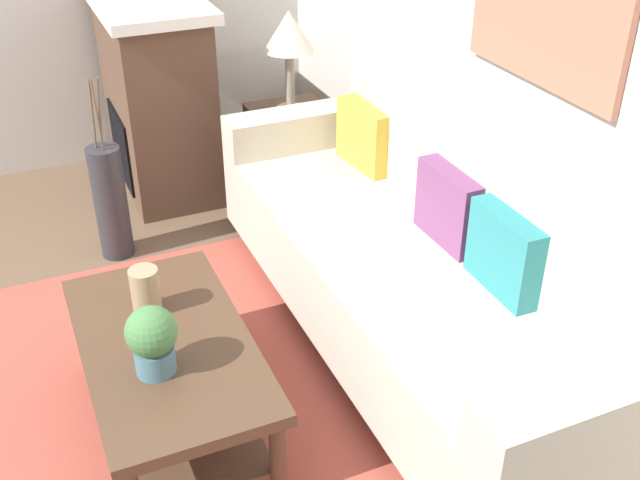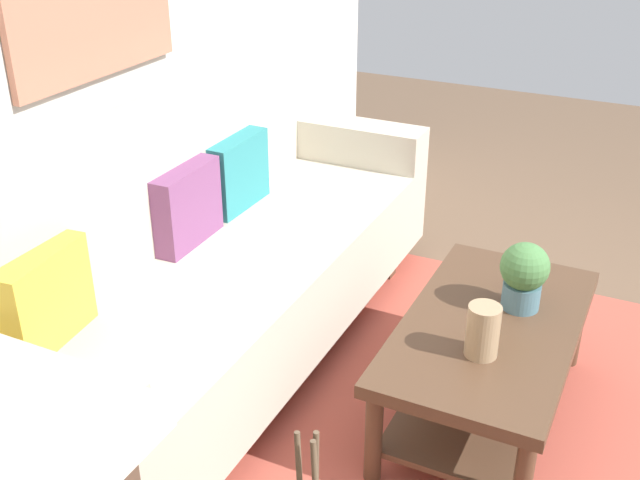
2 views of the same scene
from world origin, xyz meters
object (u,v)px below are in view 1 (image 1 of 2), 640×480
object	(u,v)px
throw_pillow_mustard	(366,136)
floor_vase	(111,203)
tabletop_vase	(145,291)
coffee_table	(169,365)
table_lamp	(289,35)
couch	(420,263)
fireplace	(157,96)
throw_pillow_teal	(507,252)
potted_plant_tabletop	(152,339)
side_table	(292,155)
throw_pillow_plum	(450,206)

from	to	relation	value
throw_pillow_mustard	floor_vase	size ratio (longest dim) A/B	0.58
tabletop_vase	coffee_table	bearing A→B (deg)	4.42
tabletop_vase	table_lamp	bearing A→B (deg)	140.58
couch	fireplace	world-z (taller)	fireplace
throw_pillow_teal	table_lamp	xyz separation A→B (m)	(-1.93, -0.11, 0.31)
tabletop_vase	throw_pillow_teal	bearing A→B (deg)	67.56
couch	throw_pillow_mustard	bearing A→B (deg)	171.06
potted_plant_tabletop	throw_pillow_teal	bearing A→B (deg)	82.95
coffee_table	fireplace	bearing A→B (deg)	167.06
throw_pillow_teal	floor_vase	size ratio (longest dim) A/B	0.58
couch	throw_pillow_mustard	world-z (taller)	couch
side_table	floor_vase	distance (m)	1.13
tabletop_vase	floor_vase	bearing A→B (deg)	177.37
couch	fireplace	distance (m)	2.12
throw_pillow_plum	side_table	size ratio (longest dim) A/B	0.64
table_lamp	floor_vase	xyz separation A→B (m)	(0.23, -1.10, -0.68)
throw_pillow_teal	potted_plant_tabletop	bearing A→B (deg)	-97.05
floor_vase	tabletop_vase	bearing A→B (deg)	-2.63
coffee_table	throw_pillow_plum	bearing A→B (deg)	93.67
side_table	potted_plant_tabletop	bearing A→B (deg)	-34.37
couch	floor_vase	xyz separation A→B (m)	(-1.31, -1.09, -0.12)
throw_pillow_teal	table_lamp	distance (m)	1.96
throw_pillow_mustard	throw_pillow_plum	bearing A→B (deg)	0.00
side_table	table_lamp	bearing A→B (deg)	-135.00
side_table	table_lamp	size ratio (longest dim) A/B	0.98
throw_pillow_plum	floor_vase	size ratio (longest dim) A/B	0.58
potted_plant_tabletop	table_lamp	bearing A→B (deg)	145.63
table_lamp	fireplace	size ratio (longest dim) A/B	0.49
couch	floor_vase	distance (m)	1.70
throw_pillow_plum	coffee_table	xyz separation A→B (m)	(0.08, -1.25, -0.37)
tabletop_vase	side_table	bearing A→B (deg)	140.58
couch	floor_vase	size ratio (longest dim) A/B	3.99
couch	tabletop_vase	xyz separation A→B (m)	(-0.13, -1.14, 0.09)
potted_plant_tabletop	side_table	world-z (taller)	potted_plant_tabletop
potted_plant_tabletop	fireplace	world-z (taller)	fireplace
side_table	throw_pillow_plum	bearing A→B (deg)	3.91
throw_pillow_plum	coffee_table	size ratio (longest dim) A/B	0.33
throw_pillow_plum	floor_vase	bearing A→B (deg)	-137.18
fireplace	side_table	bearing A→B (deg)	54.56
throw_pillow_teal	floor_vase	world-z (taller)	throw_pillow_teal
throw_pillow_teal	fireplace	xyz separation A→B (m)	(-2.40, -0.77, -0.09)
fireplace	floor_vase	bearing A→B (deg)	-32.15
throw_pillow_mustard	tabletop_vase	xyz separation A→B (m)	(0.66, -1.26, -0.16)
throw_pillow_plum	tabletop_vase	xyz separation A→B (m)	(-0.13, -1.26, -0.16)
couch	coffee_table	world-z (taller)	couch
potted_plant_tabletop	table_lamp	world-z (taller)	table_lamp
throw_pillow_mustard	potted_plant_tabletop	xyz separation A→B (m)	(1.02, -1.32, -0.11)
side_table	fireplace	bearing A→B (deg)	-125.44
tabletop_vase	floor_vase	distance (m)	1.20
throw_pillow_mustard	throw_pillow_teal	bearing A→B (deg)	0.00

